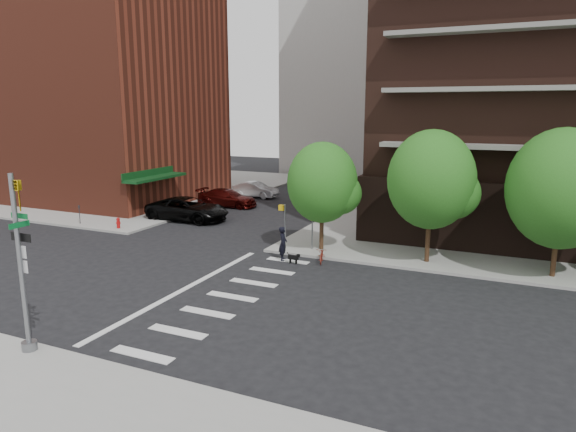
% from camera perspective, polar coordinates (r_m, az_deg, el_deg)
% --- Properties ---
extents(ground, '(120.00, 120.00, 0.00)m').
position_cam_1_polar(ground, '(24.63, -12.29, -7.74)').
color(ground, black).
rests_on(ground, ground).
extents(sidewalk_nw, '(31.00, 33.00, 0.15)m').
position_cam_1_polar(sidewalk_nw, '(57.59, -18.14, 3.19)').
color(sidewalk_nw, gray).
rests_on(sidewalk_nw, ground).
extents(crosswalk, '(3.85, 13.00, 0.01)m').
position_cam_1_polar(crosswalk, '(23.44, -7.89, -8.58)').
color(crosswalk, silver).
rests_on(crosswalk, ground).
extents(midrise_nw, '(21.40, 15.50, 20.00)m').
position_cam_1_polar(midrise_nw, '(51.35, -20.96, 13.31)').
color(midrise_nw, maroon).
rests_on(midrise_nw, sidewalk_nw).
extents(tree_a, '(4.00, 4.00, 5.90)m').
position_cam_1_polar(tree_a, '(29.13, 3.82, 3.73)').
color(tree_a, '#301E11').
rests_on(tree_a, sidewalk_ne).
extents(tree_b, '(4.50, 4.50, 6.65)m').
position_cam_1_polar(tree_b, '(27.57, 15.63, 3.91)').
color(tree_b, '#301E11').
rests_on(tree_b, sidewalk_ne).
extents(tree_c, '(5.00, 5.00, 6.80)m').
position_cam_1_polar(tree_c, '(27.36, 28.12, 2.68)').
color(tree_c, '#301E11').
rests_on(tree_c, sidewalk_ne).
extents(traffic_signal, '(0.90, 0.75, 6.00)m').
position_cam_1_polar(traffic_signal, '(19.02, -27.38, -6.14)').
color(traffic_signal, slate).
rests_on(traffic_signal, sidewalk_s).
extents(pedestrian_signal, '(2.18, 0.67, 2.60)m').
position_cam_1_polar(pedestrian_signal, '(29.61, 0.32, -0.42)').
color(pedestrian_signal, slate).
rests_on(pedestrian_signal, sidewalk_ne).
extents(fire_hydrant, '(0.24, 0.24, 0.73)m').
position_cam_1_polar(fire_hydrant, '(36.78, -18.34, -0.68)').
color(fire_hydrant, '#A50C0C').
rests_on(fire_hydrant, sidewalk_nw).
extents(parking_meter, '(0.10, 0.08, 1.32)m').
position_cam_1_polar(parking_meter, '(39.13, -22.17, 0.37)').
color(parking_meter, black).
rests_on(parking_meter, sidewalk_nw).
extents(parked_car_black, '(3.03, 6.28, 1.72)m').
position_cam_1_polar(parked_car_black, '(38.70, -11.09, 0.77)').
color(parked_car_black, black).
rests_on(parked_car_black, ground).
extents(parked_car_maroon, '(2.43, 5.28, 1.49)m').
position_cam_1_polar(parked_car_maroon, '(43.70, -6.77, 2.01)').
color(parked_car_maroon, '#400A08').
rests_on(parked_car_maroon, ground).
extents(parked_car_silver, '(1.77, 4.46, 1.44)m').
position_cam_1_polar(parked_car_silver, '(48.13, -3.62, 2.94)').
color(parked_car_silver, silver).
rests_on(parked_car_silver, ground).
extents(scooter, '(0.98, 1.66, 0.83)m').
position_cam_1_polar(scooter, '(27.79, 3.77, -4.33)').
color(scooter, maroon).
rests_on(scooter, ground).
extents(dog_walker, '(0.79, 0.63, 1.88)m').
position_cam_1_polar(dog_walker, '(27.97, -0.56, -3.08)').
color(dog_walker, black).
rests_on(dog_walker, ground).
extents(dog, '(0.67, 0.22, 0.56)m').
position_cam_1_polar(dog, '(27.49, 0.65, -4.61)').
color(dog, black).
rests_on(dog, ground).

